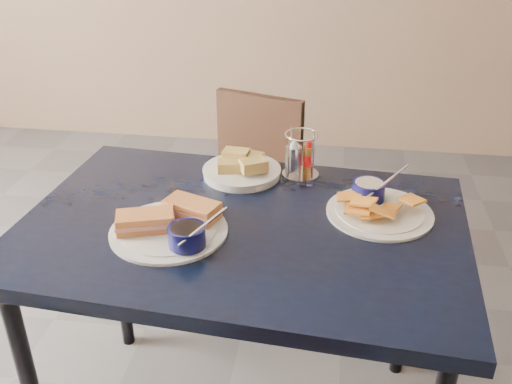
# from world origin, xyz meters

# --- Properties ---
(dining_table) EXTENTS (1.19, 0.84, 0.75)m
(dining_table) POSITION_xyz_m (0.08, 0.25, 0.68)
(dining_table) COLOR black
(dining_table) RESTS_ON ground
(chair_far) EXTENTS (0.46, 0.46, 0.79)m
(chair_far) POSITION_xyz_m (-0.05, 1.06, 0.45)
(chair_far) COLOR black
(chair_far) RESTS_ON ground
(sandwich_plate) EXTENTS (0.31, 0.30, 0.12)m
(sandwich_plate) POSITION_xyz_m (-0.09, 0.17, 0.77)
(sandwich_plate) COLOR white
(sandwich_plate) RESTS_ON dining_table
(plantain_plate) EXTENTS (0.28, 0.28, 0.12)m
(plantain_plate) POSITION_xyz_m (0.42, 0.36, 0.77)
(plantain_plate) COLOR white
(plantain_plate) RESTS_ON dining_table
(bread_basket) EXTENTS (0.23, 0.23, 0.07)m
(bread_basket) POSITION_xyz_m (0.03, 0.51, 0.77)
(bread_basket) COLOR white
(bread_basket) RESTS_ON dining_table
(condiment_caddy) EXTENTS (0.11, 0.11, 0.14)m
(condiment_caddy) POSITION_xyz_m (0.20, 0.54, 0.81)
(condiment_caddy) COLOR silver
(condiment_caddy) RESTS_ON dining_table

